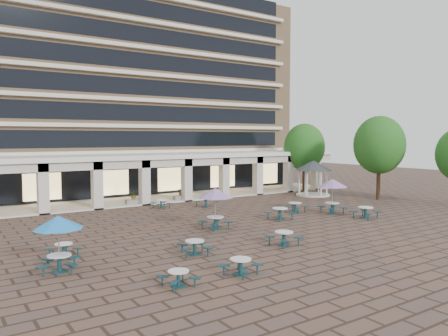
{
  "coord_description": "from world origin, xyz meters",
  "views": [
    {
      "loc": [
        -17.53,
        -23.29,
        5.94
      ],
      "look_at": [
        0.04,
        3.0,
        3.73
      ],
      "focal_mm": 35.0,
      "sensor_mm": 36.0,
      "label": 1
    }
  ],
  "objects_px": {
    "picnic_table_1": "(241,265)",
    "planter_right": "(181,195)",
    "picnic_table_0": "(195,246)",
    "gazebo": "(313,169)",
    "picnic_table_2": "(284,237)",
    "planter_left": "(134,199)"
  },
  "relations": [
    {
      "from": "picnic_table_0",
      "to": "picnic_table_1",
      "type": "height_order",
      "value": "picnic_table_0"
    },
    {
      "from": "picnic_table_2",
      "to": "planter_right",
      "type": "relative_size",
      "value": 1.19
    },
    {
      "from": "picnic_table_0",
      "to": "picnic_table_1",
      "type": "distance_m",
      "value": 3.93
    },
    {
      "from": "picnic_table_2",
      "to": "planter_left",
      "type": "xyz_separation_m",
      "value": [
        -1.33,
        18.29,
        0.09
      ]
    },
    {
      "from": "picnic_table_2",
      "to": "planter_right",
      "type": "bearing_deg",
      "value": 76.58
    },
    {
      "from": "picnic_table_1",
      "to": "gazebo",
      "type": "xyz_separation_m",
      "value": [
        21.36,
        16.85,
        2.26
      ]
    },
    {
      "from": "picnic_table_1",
      "to": "planter_right",
      "type": "relative_size",
      "value": 1.25
    },
    {
      "from": "planter_left",
      "to": "picnic_table_1",
      "type": "bearing_deg",
      "value": -99.91
    },
    {
      "from": "picnic_table_2",
      "to": "planter_left",
      "type": "bearing_deg",
      "value": 91.18
    },
    {
      "from": "picnic_table_0",
      "to": "gazebo",
      "type": "distance_m",
      "value": 25.09
    },
    {
      "from": "picnic_table_1",
      "to": "planter_left",
      "type": "height_order",
      "value": "planter_left"
    },
    {
      "from": "picnic_table_0",
      "to": "picnic_table_1",
      "type": "relative_size",
      "value": 1.02
    },
    {
      "from": "planter_right",
      "to": "picnic_table_0",
      "type": "bearing_deg",
      "value": -116.07
    },
    {
      "from": "picnic_table_1",
      "to": "picnic_table_2",
      "type": "height_order",
      "value": "picnic_table_2"
    },
    {
      "from": "picnic_table_1",
      "to": "planter_right",
      "type": "height_order",
      "value": "planter_right"
    },
    {
      "from": "picnic_table_0",
      "to": "planter_right",
      "type": "xyz_separation_m",
      "value": [
        8.43,
        17.23,
        0.1
      ]
    },
    {
      "from": "picnic_table_0",
      "to": "gazebo",
      "type": "height_order",
      "value": "gazebo"
    },
    {
      "from": "picnic_table_1",
      "to": "picnic_table_2",
      "type": "xyz_separation_m",
      "value": [
        5.02,
        2.86,
        0.04
      ]
    },
    {
      "from": "planter_left",
      "to": "planter_right",
      "type": "distance_m",
      "value": 4.7
    },
    {
      "from": "picnic_table_1",
      "to": "gazebo",
      "type": "bearing_deg",
      "value": 20.56
    },
    {
      "from": "picnic_table_0",
      "to": "picnic_table_1",
      "type": "bearing_deg",
      "value": -73.76
    },
    {
      "from": "gazebo",
      "to": "planter_right",
      "type": "bearing_deg",
      "value": 161.63
    }
  ]
}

